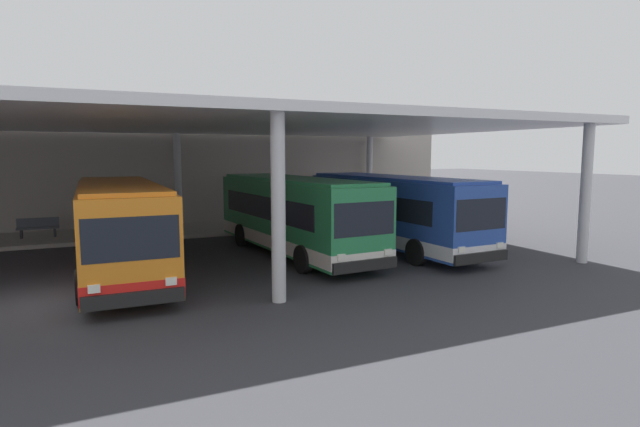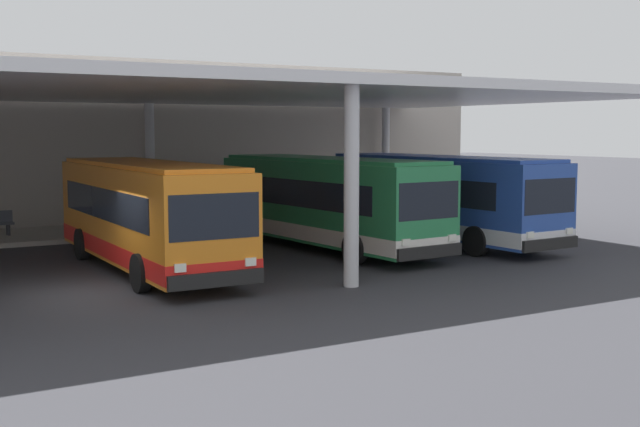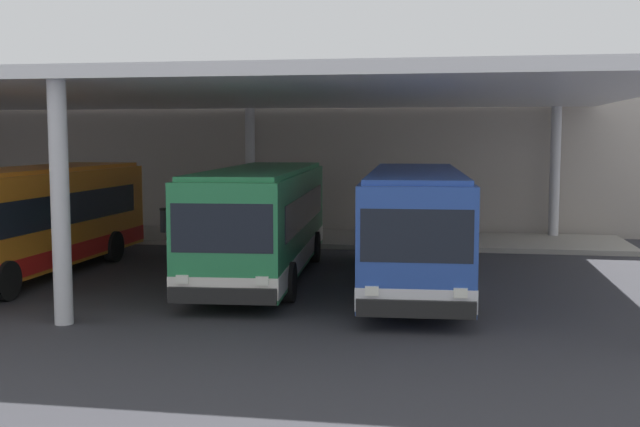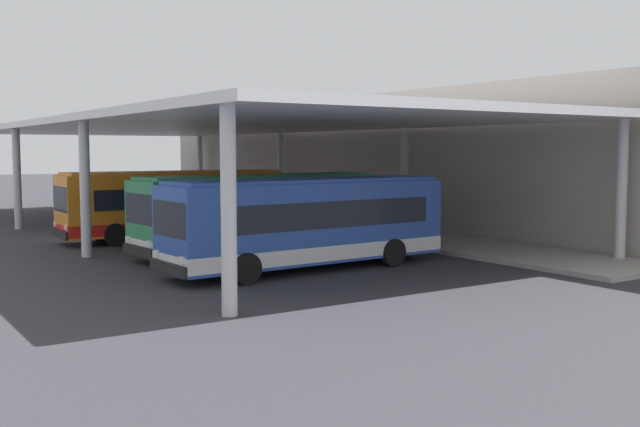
% 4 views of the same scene
% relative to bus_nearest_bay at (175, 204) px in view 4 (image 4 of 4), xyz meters
% --- Properties ---
extents(ground_plane, '(200.00, 200.00, 0.00)m').
position_rel_bus_nearest_bay_xyz_m(ground_plane, '(-2.39, -2.72, -1.66)').
color(ground_plane, '#333338').
extents(platform_kerb, '(42.00, 4.50, 0.18)m').
position_rel_bus_nearest_bay_xyz_m(platform_kerb, '(-2.39, 9.03, -1.57)').
color(platform_kerb, '#A39E93').
rests_on(platform_kerb, ground).
extents(station_building_facade, '(48.00, 1.60, 7.21)m').
position_rel_bus_nearest_bay_xyz_m(station_building_facade, '(-2.39, 12.28, 1.95)').
color(station_building_facade, '#ADA399').
rests_on(station_building_facade, ground).
extents(canopy_shelter, '(40.00, 17.00, 5.55)m').
position_rel_bus_nearest_bay_xyz_m(canopy_shelter, '(-2.39, 2.78, 3.66)').
color(canopy_shelter, silver).
rests_on(canopy_shelter, ground).
extents(bus_nearest_bay, '(2.81, 10.56, 3.17)m').
position_rel_bus_nearest_bay_xyz_m(bus_nearest_bay, '(0.00, 0.00, 0.00)').
color(bus_nearest_bay, orange).
rests_on(bus_nearest_bay, ground).
extents(bus_second_bay, '(3.24, 10.68, 3.17)m').
position_rel_bus_nearest_bay_xyz_m(bus_second_bay, '(6.72, 0.91, 0.00)').
color(bus_second_bay, '#28844C').
rests_on(bus_second_bay, ground).
extents(bus_middle_bay, '(3.07, 10.64, 3.17)m').
position_rel_bus_nearest_bay_xyz_m(bus_middle_bay, '(11.12, 0.32, 0.00)').
color(bus_middle_bay, '#284CA8').
rests_on(bus_middle_bay, ground).
extents(bench_waiting, '(1.80, 0.45, 0.92)m').
position_rel_bus_nearest_bay_xyz_m(bench_waiting, '(-3.08, 9.10, -0.99)').
color(bench_waiting, '#4C515B').
rests_on(bench_waiting, platform_kerb).
extents(trash_bin, '(0.52, 0.52, 0.98)m').
position_rel_bus_nearest_bay_xyz_m(trash_bin, '(0.62, 9.23, -0.98)').
color(trash_bin, '#33383D').
rests_on(trash_bin, platform_kerb).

